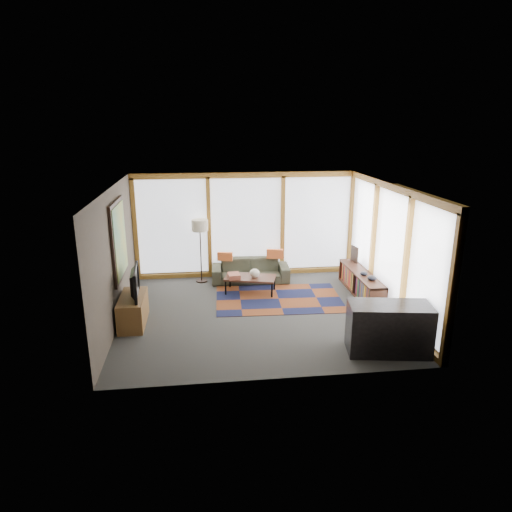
{
  "coord_description": "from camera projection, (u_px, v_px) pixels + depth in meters",
  "views": [
    {
      "loc": [
        -1.09,
        -8.56,
        3.8
      ],
      "look_at": [
        0.0,
        0.4,
        1.1
      ],
      "focal_mm": 32.0,
      "sensor_mm": 36.0,
      "label": 1
    }
  ],
  "objects": [
    {
      "name": "pillow_left",
      "position": [
        225.0,
        256.0,
        10.97
      ],
      "size": [
        0.38,
        0.18,
        0.2
      ],
      "primitive_type": "cube",
      "rotation": [
        0.0,
        0.0,
        -0.2
      ],
      "color": "#D7602C",
      "rests_on": "sofa"
    },
    {
      "name": "sofa",
      "position": [
        250.0,
        270.0,
        11.14
      ],
      "size": [
        1.9,
        0.82,
        0.55
      ],
      "primitive_type": "imported",
      "rotation": [
        0.0,
        0.0,
        -0.05
      ],
      "color": "#313426",
      "rests_on": "ground"
    },
    {
      "name": "vase",
      "position": [
        255.0,
        273.0,
        10.3
      ],
      "size": [
        0.25,
        0.25,
        0.2
      ],
      "primitive_type": "ellipsoid",
      "rotation": [
        0.0,
        0.0,
        0.11
      ],
      "color": "beige",
      "rests_on": "coffee_table"
    },
    {
      "name": "rug",
      "position": [
        279.0,
        299.0,
        10.08
      ],
      "size": [
        2.81,
        1.87,
        0.01
      ],
      "primitive_type": "cube",
      "rotation": [
        0.0,
        0.0,
        -0.04
      ],
      "color": "brown",
      "rests_on": "ground"
    },
    {
      "name": "ground",
      "position": [
        258.0,
        313.0,
        9.36
      ],
      "size": [
        5.5,
        5.5,
        0.0
      ],
      "primitive_type": "plane",
      "color": "#323230",
      "rests_on": "ground"
    },
    {
      "name": "bar_counter",
      "position": [
        389.0,
        328.0,
        7.67
      ],
      "size": [
        1.44,
        0.84,
        0.86
      ],
      "primitive_type": "cube",
      "rotation": [
        0.0,
        0.0,
        -0.16
      ],
      "color": "black",
      "rests_on": "ground"
    },
    {
      "name": "book_stack",
      "position": [
        234.0,
        276.0,
        10.26
      ],
      "size": [
        0.28,
        0.34,
        0.11
      ],
      "primitive_type": "cube",
      "rotation": [
        0.0,
        0.0,
        0.09
      ],
      "color": "brown",
      "rests_on": "coffee_table"
    },
    {
      "name": "bowl_a",
      "position": [
        372.0,
        278.0,
        9.68
      ],
      "size": [
        0.21,
        0.21,
        0.1
      ],
      "primitive_type": "ellipsoid",
      "rotation": [
        0.0,
        0.0,
        0.05
      ],
      "color": "black",
      "rests_on": "bookshelf"
    },
    {
      "name": "shelf_picture",
      "position": [
        354.0,
        254.0,
        10.9
      ],
      "size": [
        0.09,
        0.29,
        0.38
      ],
      "primitive_type": "cube",
      "rotation": [
        0.0,
        0.0,
        0.18
      ],
      "color": "black",
      "rests_on": "bookshelf"
    },
    {
      "name": "bowl_b",
      "position": [
        364.0,
        273.0,
        10.0
      ],
      "size": [
        0.19,
        0.19,
        0.08
      ],
      "primitive_type": "ellipsoid",
      "rotation": [
        0.0,
        0.0,
        0.15
      ],
      "color": "black",
      "rests_on": "bookshelf"
    },
    {
      "name": "coffee_table",
      "position": [
        250.0,
        285.0,
        10.42
      ],
      "size": [
        1.24,
        0.85,
        0.38
      ],
      "primitive_type": null,
      "rotation": [
        0.0,
        0.0,
        -0.27
      ],
      "color": "#382013",
      "rests_on": "ground"
    },
    {
      "name": "television",
      "position": [
        131.0,
        282.0,
        8.65
      ],
      "size": [
        0.2,
        0.98,
        0.56
      ],
      "primitive_type": "imported",
      "rotation": [
        0.0,
        0.0,
        1.65
      ],
      "color": "black",
      "rests_on": "tv_console"
    },
    {
      "name": "bookshelf",
      "position": [
        361.0,
        283.0,
        10.28
      ],
      "size": [
        0.38,
        2.11,
        0.53
      ],
      "primitive_type": null,
      "color": "#382013",
      "rests_on": "ground"
    },
    {
      "name": "tv_console",
      "position": [
        133.0,
        310.0,
        8.79
      ],
      "size": [
        0.47,
        1.12,
        0.56
      ],
      "primitive_type": "cube",
      "color": "brown",
      "rests_on": "ground"
    },
    {
      "name": "pillow_right",
      "position": [
        275.0,
        254.0,
        11.14
      ],
      "size": [
        0.43,
        0.2,
        0.23
      ],
      "primitive_type": "cube",
      "rotation": [
        0.0,
        0.0,
        -0.21
      ],
      "color": "#D7602C",
      "rests_on": "sofa"
    },
    {
      "name": "room_envelope",
      "position": [
        279.0,
        233.0,
        9.51
      ],
      "size": [
        5.52,
        5.02,
        2.62
      ],
      "color": "#433A30",
      "rests_on": "ground"
    },
    {
      "name": "floor_lamp",
      "position": [
        201.0,
        251.0,
        10.96
      ],
      "size": [
        0.39,
        0.39,
        1.55
      ],
      "primitive_type": null,
      "color": "black",
      "rests_on": "ground"
    }
  ]
}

